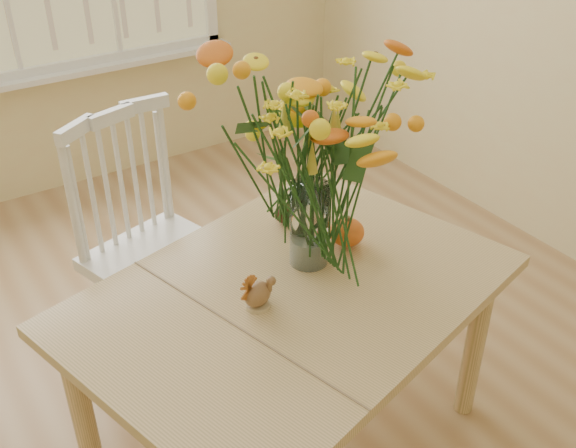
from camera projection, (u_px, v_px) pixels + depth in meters
dining_table at (292, 312)px, 2.08m from camera, size 1.49×1.22×0.69m
windsor_chair at (145, 233)px, 2.53m from camera, size 0.57×0.56×1.01m
flower_vase at (311, 144)px, 1.93m from camera, size 0.58×0.58×0.69m
pumpkin at (347, 233)px, 2.21m from camera, size 0.12×0.12×0.09m
turkey_figurine at (258, 294)px, 1.94m from camera, size 0.11×0.09×0.11m
dark_gourd at (286, 215)px, 2.33m from camera, size 0.13×0.09×0.07m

